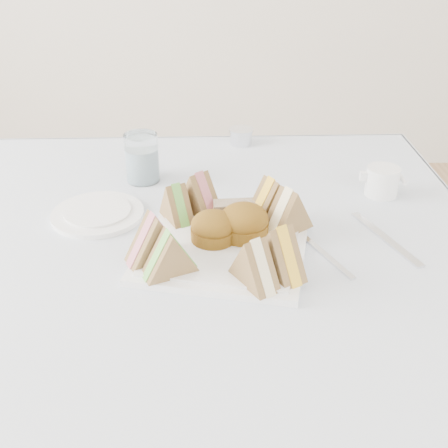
{
  "coord_description": "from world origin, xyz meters",
  "views": [
    {
      "loc": [
        0.01,
        -0.82,
        1.26
      ],
      "look_at": [
        0.04,
        -0.02,
        0.8
      ],
      "focal_mm": 45.0,
      "sensor_mm": 36.0,
      "label": 1
    }
  ],
  "objects_px": {
    "table": "(204,399)",
    "creamer_jug": "(382,181)",
    "water_glass": "(142,158)",
    "serving_plate": "(224,246)"
  },
  "relations": [
    {
      "from": "water_glass",
      "to": "creamer_jug",
      "type": "xyz_separation_m",
      "value": [
        0.48,
        -0.08,
        -0.02
      ]
    },
    {
      "from": "table",
      "to": "serving_plate",
      "type": "distance_m",
      "value": 0.38
    },
    {
      "from": "table",
      "to": "water_glass",
      "type": "distance_m",
      "value": 0.51
    },
    {
      "from": "water_glass",
      "to": "serving_plate",
      "type": "bearing_deg",
      "value": -59.94
    },
    {
      "from": "table",
      "to": "creamer_jug",
      "type": "xyz_separation_m",
      "value": [
        0.36,
        0.18,
        0.4
      ]
    },
    {
      "from": "serving_plate",
      "to": "water_glass",
      "type": "relative_size",
      "value": 2.66
    },
    {
      "from": "serving_plate",
      "to": "water_glass",
      "type": "bearing_deg",
      "value": 132.89
    },
    {
      "from": "water_glass",
      "to": "table",
      "type": "bearing_deg",
      "value": -65.28
    },
    {
      "from": "serving_plate",
      "to": "water_glass",
      "type": "distance_m",
      "value": 0.32
    },
    {
      "from": "serving_plate",
      "to": "table",
      "type": "bearing_deg",
      "value": 170.23
    }
  ]
}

